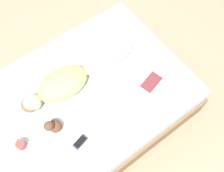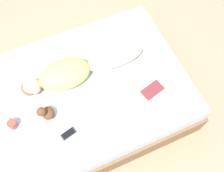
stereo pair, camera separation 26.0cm
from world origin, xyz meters
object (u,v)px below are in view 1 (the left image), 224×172
coffee_mug (21,145)px  open_magazine (159,88)px  person (74,77)px  cell_phone (80,142)px

coffee_mug → open_magazine: bearing=-102.1°
coffee_mug → person: bearing=-70.2°
cell_phone → person: bearing=-42.0°
person → open_magazine: 0.87m
person → open_magazine: person is taller
open_magazine → coffee_mug: (0.30, 1.39, 0.04)m
open_magazine → coffee_mug: 1.43m
coffee_mug → cell_phone: size_ratio=0.72×
coffee_mug → cell_phone: bearing=-122.6°
open_magazine → cell_phone: (0.01, 0.95, 0.00)m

